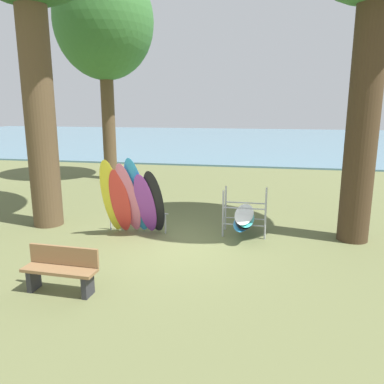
{
  "coord_description": "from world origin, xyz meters",
  "views": [
    {
      "loc": [
        2.36,
        -8.87,
        3.41
      ],
      "look_at": [
        0.35,
        1.21,
        1.1
      ],
      "focal_mm": 36.05,
      "sensor_mm": 36.0,
      "label": 1
    }
  ],
  "objects_px": {
    "board_storage_rack": "(244,216)",
    "park_bench": "(61,269)",
    "tree_mid_behind": "(104,23)",
    "leaning_board_pile": "(132,200)"
  },
  "relations": [
    {
      "from": "board_storage_rack",
      "to": "park_bench",
      "type": "bearing_deg",
      "value": -128.06
    },
    {
      "from": "tree_mid_behind",
      "to": "board_storage_rack",
      "type": "relative_size",
      "value": 4.48
    },
    {
      "from": "leaning_board_pile",
      "to": "board_storage_rack",
      "type": "distance_m",
      "value": 3.02
    },
    {
      "from": "park_bench",
      "to": "leaning_board_pile",
      "type": "bearing_deg",
      "value": 86.21
    },
    {
      "from": "tree_mid_behind",
      "to": "park_bench",
      "type": "relative_size",
      "value": 6.75
    },
    {
      "from": "tree_mid_behind",
      "to": "park_bench",
      "type": "height_order",
      "value": "tree_mid_behind"
    },
    {
      "from": "board_storage_rack",
      "to": "park_bench",
      "type": "distance_m",
      "value": 5.06
    },
    {
      "from": "tree_mid_behind",
      "to": "board_storage_rack",
      "type": "distance_m",
      "value": 11.65
    },
    {
      "from": "board_storage_rack",
      "to": "leaning_board_pile",
      "type": "bearing_deg",
      "value": -166.71
    },
    {
      "from": "tree_mid_behind",
      "to": "leaning_board_pile",
      "type": "height_order",
      "value": "tree_mid_behind"
    }
  ]
}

